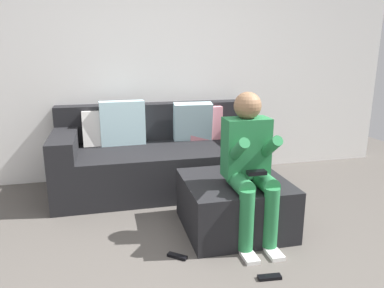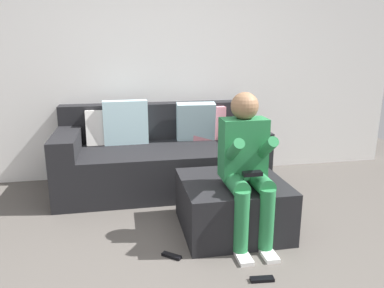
{
  "view_description": "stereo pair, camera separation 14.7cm",
  "coord_description": "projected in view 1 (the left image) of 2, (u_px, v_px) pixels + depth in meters",
  "views": [
    {
      "loc": [
        -0.55,
        -1.83,
        1.46
      ],
      "look_at": [
        0.21,
        1.34,
        0.61
      ],
      "focal_mm": 34.45,
      "sensor_mm": 36.0,
      "label": 1
    },
    {
      "loc": [
        -0.4,
        -1.86,
        1.46
      ],
      "look_at": [
        0.21,
        1.34,
        0.61
      ],
      "focal_mm": 34.45,
      "sensor_mm": 36.0,
      "label": 2
    }
  ],
  "objects": [
    {
      "name": "person_seated",
      "position": [
        250.0,
        161.0,
        2.77
      ],
      "size": [
        0.35,
        0.57,
        1.15
      ],
      "color": "#26723F",
      "rests_on": "ground_plane"
    },
    {
      "name": "couch_sectional",
      "position": [
        158.0,
        156.0,
        3.93
      ],
      "size": [
        2.1,
        0.98,
        0.93
      ],
      "color": "black",
      "rests_on": "ground_plane"
    },
    {
      "name": "ottoman",
      "position": [
        234.0,
        204.0,
        3.04
      ],
      "size": [
        0.82,
        0.79,
        0.42
      ],
      "primitive_type": "cube",
      "color": "black",
      "rests_on": "ground_plane"
    },
    {
      "name": "remote_by_storage_bin",
      "position": [
        177.0,
        256.0,
        2.65
      ],
      "size": [
        0.14,
        0.13,
        0.02
      ],
      "primitive_type": "cube",
      "rotation": [
        0.0,
        0.0,
        -0.68
      ],
      "color": "black",
      "rests_on": "ground_plane"
    },
    {
      "name": "remote_near_ottoman",
      "position": [
        269.0,
        277.0,
        2.4
      ],
      "size": [
        0.16,
        0.06,
        0.02
      ],
      "primitive_type": "cube",
      "rotation": [
        0.0,
        0.0,
        -0.09
      ],
      "color": "black",
      "rests_on": "ground_plane"
    },
    {
      "name": "wall_back",
      "position": [
        152.0,
        61.0,
        4.14
      ],
      "size": [
        5.84,
        0.1,
        2.65
      ],
      "primitive_type": "cube",
      "color": "white",
      "rests_on": "ground_plane"
    }
  ]
}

